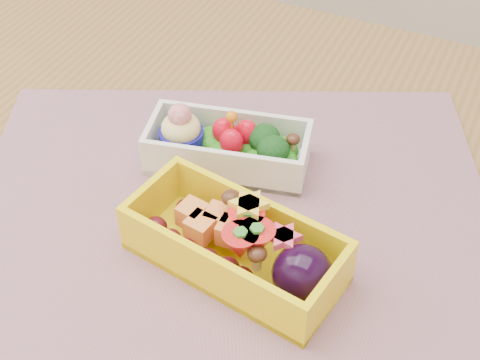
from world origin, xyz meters
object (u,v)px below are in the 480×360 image
at_px(bento_white, 227,146).
at_px(bento_yellow, 239,245).
at_px(table, 224,270).
at_px(placemat, 231,210).

relative_size(bento_white, bento_yellow, 0.86).
bearing_deg(table, bento_white, 111.50).
distance_m(table, placemat, 0.10).
distance_m(bento_white, bento_yellow, 0.14).
relative_size(table, placemat, 2.36).
relative_size(table, bento_yellow, 5.85).
xyz_separation_m(placemat, bento_yellow, (0.04, -0.06, 0.03)).
xyz_separation_m(table, bento_yellow, (0.05, -0.06, 0.13)).
xyz_separation_m(table, bento_white, (-0.02, 0.06, 0.12)).
height_order(table, placemat, placemat).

